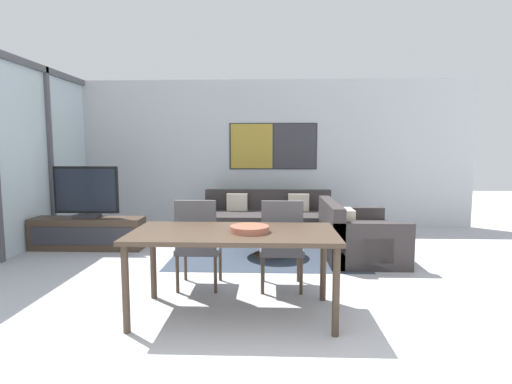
{
  "coord_description": "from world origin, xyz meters",
  "views": [
    {
      "loc": [
        0.13,
        -2.43,
        1.5
      ],
      "look_at": [
        -0.05,
        2.66,
        0.95
      ],
      "focal_mm": 28.0,
      "sensor_mm": 36.0,
      "label": 1
    }
  ],
  "objects": [
    {
      "name": "dining_chair_centre",
      "position": [
        0.25,
        1.7,
        0.53
      ],
      "size": [
        0.46,
        0.46,
        0.98
      ],
      "color": "#4C4C51",
      "rests_on": "ground_plane"
    },
    {
      "name": "fruit_bowl",
      "position": [
        -0.05,
        1.01,
        0.81
      ],
      "size": [
        0.34,
        0.34,
        0.06
      ],
      "color": "#995642",
      "rests_on": "dining_table"
    },
    {
      "name": "dining_table",
      "position": [
        -0.19,
        1.05,
        0.7
      ],
      "size": [
        1.82,
        0.89,
        0.77
      ],
      "color": "#423326",
      "rests_on": "ground_plane"
    },
    {
      "name": "wall_back",
      "position": [
        0.01,
        5.27,
        1.41
      ],
      "size": [
        7.96,
        0.09,
        2.8
      ],
      "color": "silver",
      "rests_on": "ground_plane"
    },
    {
      "name": "ground_plane",
      "position": [
        0.0,
        0.0,
        0.0
      ],
      "size": [
        24.0,
        24.0,
        0.0
      ],
      "primitive_type": "plane",
      "color": "#B2B2B7"
    },
    {
      "name": "tv_console",
      "position": [
        -2.61,
        3.37,
        0.24
      ],
      "size": [
        1.65,
        0.4,
        0.47
      ],
      "color": "#423326",
      "rests_on": "ground_plane"
    },
    {
      "name": "television",
      "position": [
        -2.61,
        3.37,
        0.85
      ],
      "size": [
        0.96,
        0.2,
        0.77
      ],
      "color": "#2D2D33",
      "rests_on": "tv_console"
    },
    {
      "name": "dining_chair_left",
      "position": [
        -0.64,
        1.7,
        0.53
      ],
      "size": [
        0.46,
        0.46,
        0.98
      ],
      "color": "#4C4C51",
      "rests_on": "ground_plane"
    },
    {
      "name": "coffee_table",
      "position": [
        0.09,
        3.08,
        0.29
      ],
      "size": [
        0.85,
        0.85,
        0.38
      ],
      "color": "#423326",
      "rests_on": "ground_plane"
    },
    {
      "name": "area_rug",
      "position": [
        0.09,
        3.08,
        0.0
      ],
      "size": [
        2.64,
        1.6,
        0.01
      ],
      "color": "#333D4C",
      "rests_on": "ground_plane"
    },
    {
      "name": "sofa_side",
      "position": [
        1.31,
        3.08,
        0.26
      ],
      "size": [
        0.99,
        1.44,
        0.77
      ],
      "rotation": [
        0.0,
        0.0,
        1.57
      ],
      "color": "#383333",
      "rests_on": "ground_plane"
    },
    {
      "name": "sofa_main",
      "position": [
        0.09,
        4.35,
        0.26
      ],
      "size": [
        2.24,
        0.99,
        0.77
      ],
      "color": "#383333",
      "rests_on": "ground_plane"
    }
  ]
}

